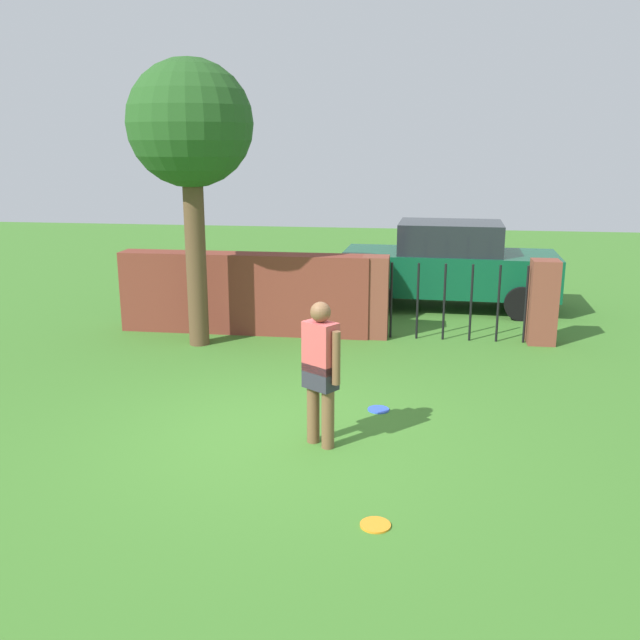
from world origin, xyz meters
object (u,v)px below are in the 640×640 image
object	(u,v)px
frisbee_blue	(378,409)
frisbee_orange	(375,525)
person	(321,367)
tree	(190,129)
car	(449,265)

from	to	relation	value
frisbee_blue	frisbee_orange	bearing A→B (deg)	-87.07
frisbee_orange	person	bearing A→B (deg)	113.87
tree	frisbee_orange	world-z (taller)	tree
tree	person	size ratio (longest dim) A/B	2.78
tree	car	world-z (taller)	tree
person	frisbee_blue	xyz separation A→B (m)	(0.57, 1.11, -0.89)
tree	car	size ratio (longest dim) A/B	1.06
person	car	size ratio (longest dim) A/B	0.38
person	frisbee_blue	distance (m)	1.53
tree	frisbee_orange	distance (m)	7.08
person	frisbee_orange	xyz separation A→B (m)	(0.71, -1.61, -0.89)
frisbee_blue	tree	bearing A→B (deg)	140.85
car	frisbee_blue	world-z (taller)	car
tree	person	world-z (taller)	tree
frisbee_orange	frisbee_blue	distance (m)	2.72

